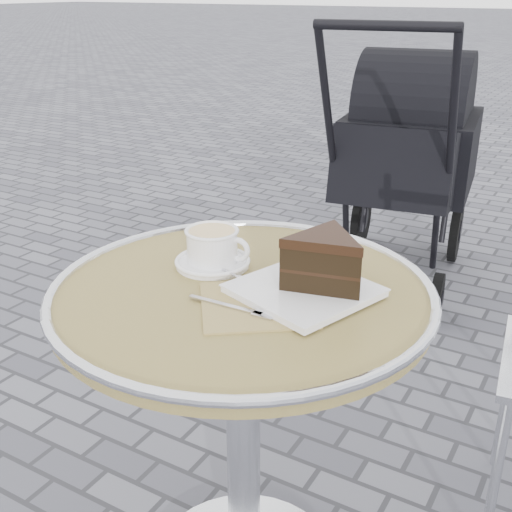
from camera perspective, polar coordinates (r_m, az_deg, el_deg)
The scene contains 4 objects.
cafe_table at distance 1.27m, azimuth -1.19°, elevation -9.58°, with size 0.72×0.72×0.74m.
cappuccino_set at distance 1.28m, azimuth -3.83°, elevation 0.56°, with size 0.17×0.15×0.08m.
cake_plate_set at distance 1.15m, azimuth 5.55°, elevation -1.05°, with size 0.33×0.35×0.12m.
baby_stroller at distance 2.92m, azimuth 13.09°, elevation 7.82°, with size 0.65×1.16×1.15m.
Camera 1 is at (0.56, -0.91, 1.25)m, focal length 45.00 mm.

